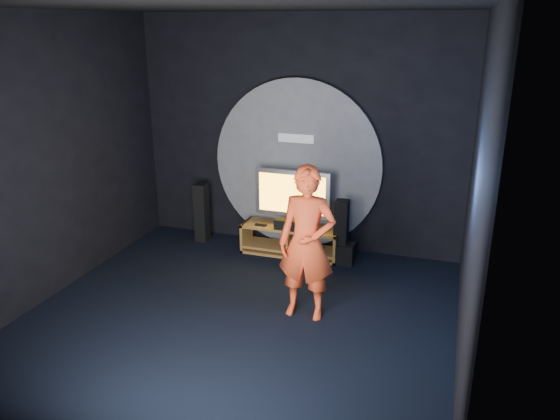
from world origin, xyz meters
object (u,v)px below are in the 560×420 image
object	(u,v)px
media_console	(291,242)
player	(307,244)
tv	(292,195)
tower_speaker_right	(341,232)
subwoofer	(345,253)
tower_speaker_left	(202,212)

from	to	relation	value
media_console	player	bearing A→B (deg)	-67.31
tv	tower_speaker_right	distance (m)	0.90
media_console	subwoofer	bearing A→B (deg)	-4.47
tv	tower_speaker_right	size ratio (longest dim) A/B	1.20
player	tower_speaker_right	bearing A→B (deg)	86.81
media_console	subwoofer	size ratio (longest dim) A/B	4.98
media_console	tower_speaker_right	bearing A→B (deg)	-3.83
tower_speaker_left	subwoofer	distance (m)	2.39
media_console	tower_speaker_left	xyz separation A→B (m)	(-1.52, 0.08, 0.28)
media_console	tower_speaker_left	bearing A→B (deg)	176.81
tv	subwoofer	bearing A→B (deg)	-8.90
media_console	tower_speaker_left	distance (m)	1.55
media_console	tv	size ratio (longest dim) A/B	1.30
player	tower_speaker_left	bearing A→B (deg)	140.60
tv	player	xyz separation A→B (m)	(0.71, -1.76, 0.01)
tower_speaker_right	subwoofer	distance (m)	0.33
tv	player	world-z (taller)	player
media_console	player	world-z (taller)	player
media_console	subwoofer	world-z (taller)	media_console
tower_speaker_right	subwoofer	world-z (taller)	tower_speaker_right
tower_speaker_left	tower_speaker_right	distance (m)	2.30
subwoofer	tower_speaker_left	bearing A→B (deg)	176.35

